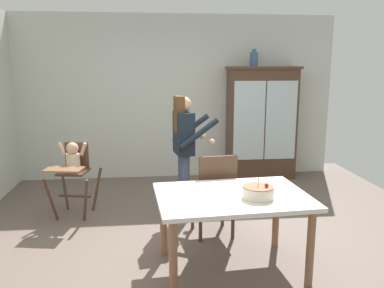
% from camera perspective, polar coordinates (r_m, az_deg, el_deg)
% --- Properties ---
extents(ground_plane, '(6.24, 6.24, 0.00)m').
position_cam_1_polar(ground_plane, '(4.42, 0.39, -14.03)').
color(ground_plane, '#66564C').
extents(wall_back, '(5.32, 0.06, 2.70)m').
position_cam_1_polar(wall_back, '(6.63, -2.29, 6.75)').
color(wall_back, silver).
rests_on(wall_back, ground_plane).
extents(china_cabinet, '(1.18, 0.48, 1.86)m').
position_cam_1_polar(china_cabinet, '(6.67, 10.01, 3.04)').
color(china_cabinet, '#4C3323').
rests_on(china_cabinet, ground_plane).
extents(ceramic_vase, '(0.13, 0.13, 0.27)m').
position_cam_1_polar(ceramic_vase, '(6.55, 8.97, 12.10)').
color(ceramic_vase, '#3D567F').
rests_on(ceramic_vase, china_cabinet).
extents(high_chair_with_toddler, '(0.67, 0.76, 0.95)m').
position_cam_1_polar(high_chair_with_toddler, '(5.16, -16.87, -3.01)').
color(high_chair_with_toddler, '#4C3323').
rests_on(high_chair_with_toddler, ground_plane).
extents(adult_person, '(0.55, 0.54, 1.53)m').
position_cam_1_polar(adult_person, '(4.83, -1.13, 0.33)').
color(adult_person, '#3D4C6B').
rests_on(adult_person, ground_plane).
extents(dining_table, '(1.43, 1.05, 0.74)m').
position_cam_1_polar(dining_table, '(3.67, 5.82, -8.71)').
color(dining_table, silver).
rests_on(dining_table, ground_plane).
extents(birthday_cake, '(0.28, 0.28, 0.19)m').
position_cam_1_polar(birthday_cake, '(3.56, 9.57, -6.88)').
color(birthday_cake, beige).
rests_on(birthday_cake, dining_table).
extents(dining_chair_far_side, '(0.49, 0.49, 0.96)m').
position_cam_1_polar(dining_chair_far_side, '(4.34, 3.37, -6.65)').
color(dining_chair_far_side, '#4C3323').
rests_on(dining_chair_far_side, ground_plane).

